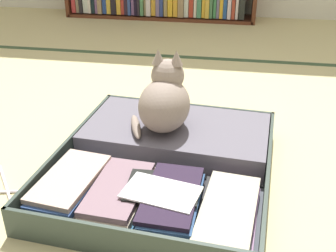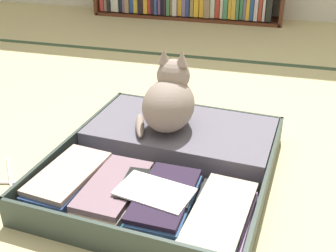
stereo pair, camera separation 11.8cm
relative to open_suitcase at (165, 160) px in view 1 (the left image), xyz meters
The scene contains 4 objects.
ground_plane 0.10m from the open_suitcase, 16.30° to the right, with size 10.00×10.00×0.00m, color #C3B981.
tatami_border 1.26m from the open_suitcase, 86.35° to the left, with size 4.80×0.05×0.00m.
open_suitcase is the anchor object (origin of this frame).
black_cat 0.22m from the open_suitcase, 100.13° to the left, with size 0.25×0.26×0.29m.
Camera 1 is at (0.15, -1.23, 0.86)m, focal length 45.47 mm.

